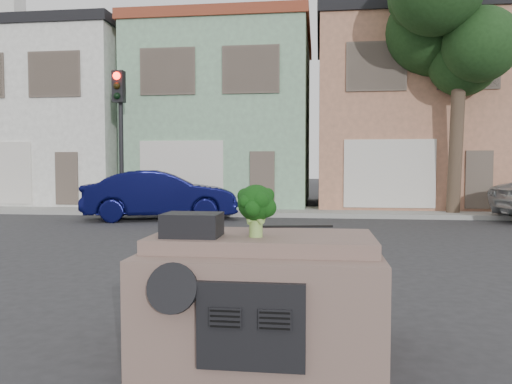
# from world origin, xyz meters

# --- Properties ---
(ground_plane) EXTENTS (120.00, 120.00, 0.00)m
(ground_plane) POSITION_xyz_m (0.00, 0.00, 0.00)
(ground_plane) COLOR #303033
(ground_plane) RESTS_ON ground
(sidewalk) EXTENTS (40.00, 3.00, 0.15)m
(sidewalk) POSITION_xyz_m (0.00, 10.50, 0.07)
(sidewalk) COLOR gray
(sidewalk) RESTS_ON ground
(townhouse_white) EXTENTS (7.20, 8.20, 7.55)m
(townhouse_white) POSITION_xyz_m (-11.00, 14.50, 3.77)
(townhouse_white) COLOR silver
(townhouse_white) RESTS_ON ground
(townhouse_mint) EXTENTS (7.20, 8.20, 7.55)m
(townhouse_mint) POSITION_xyz_m (-3.50, 14.50, 3.77)
(townhouse_mint) COLOR #7FAA87
(townhouse_mint) RESTS_ON ground
(townhouse_tan) EXTENTS (7.20, 8.20, 7.55)m
(townhouse_tan) POSITION_xyz_m (4.00, 14.50, 3.77)
(townhouse_tan) COLOR #B2785B
(townhouse_tan) RESTS_ON ground
(navy_sedan) EXTENTS (5.07, 2.96, 1.58)m
(navy_sedan) POSITION_xyz_m (-4.53, 7.97, 0.00)
(navy_sedan) COLOR black
(navy_sedan) RESTS_ON ground
(traffic_signal) EXTENTS (0.40, 0.40, 5.10)m
(traffic_signal) POSITION_xyz_m (-6.50, 9.50, 2.55)
(traffic_signal) COLOR black
(traffic_signal) RESTS_ON ground
(tree_near) EXTENTS (4.40, 4.00, 8.50)m
(tree_near) POSITION_xyz_m (5.00, 9.80, 4.25)
(tree_near) COLOR #193716
(tree_near) RESTS_ON ground
(car_dashboard) EXTENTS (2.00, 1.80, 1.12)m
(car_dashboard) POSITION_xyz_m (0.00, -3.00, 0.56)
(car_dashboard) COLOR #775C53
(car_dashboard) RESTS_ON ground
(instrument_hump) EXTENTS (0.48, 0.38, 0.20)m
(instrument_hump) POSITION_xyz_m (-0.58, -3.35, 1.22)
(instrument_hump) COLOR black
(instrument_hump) RESTS_ON car_dashboard
(wiper_arm) EXTENTS (0.69, 0.15, 0.02)m
(wiper_arm) POSITION_xyz_m (0.28, -2.62, 1.13)
(wiper_arm) COLOR black
(wiper_arm) RESTS_ON car_dashboard
(broccoli) EXTENTS (0.39, 0.39, 0.45)m
(broccoli) POSITION_xyz_m (-0.04, -3.31, 1.35)
(broccoli) COLOR black
(broccoli) RESTS_ON car_dashboard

